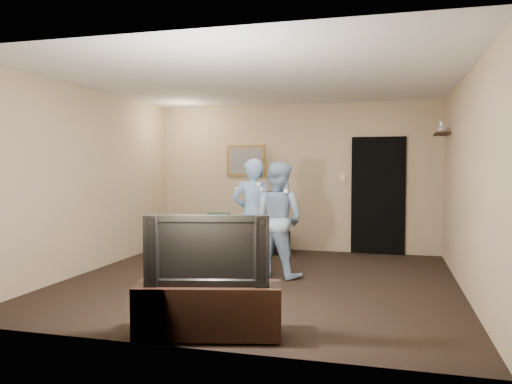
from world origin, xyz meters
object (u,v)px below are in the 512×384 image
(sofa, at_px, (232,236))
(wii_player_right, at_px, (278,219))
(wii_player_left, at_px, (253,215))
(television, at_px, (208,249))
(tv_console, at_px, (208,310))

(sofa, height_order, wii_player_right, wii_player_right)
(sofa, distance_m, wii_player_left, 1.70)
(television, bearing_deg, tv_console, 0.00)
(wii_player_left, xyz_separation_m, wii_player_right, (0.42, -0.23, -0.02))
(sofa, xyz_separation_m, television, (1.13, -4.23, 0.50))
(wii_player_left, bearing_deg, wii_player_right, -28.84)
(tv_console, height_order, wii_player_left, wii_player_left)
(sofa, bearing_deg, television, 87.19)
(wii_player_left, bearing_deg, sofa, 118.05)
(wii_player_left, distance_m, wii_player_right, 0.48)
(tv_console, bearing_deg, wii_player_left, 84.03)
(television, height_order, wii_player_right, wii_player_right)
(television, bearing_deg, sofa, 91.50)
(wii_player_right, bearing_deg, wii_player_left, 151.16)
(wii_player_right, bearing_deg, television, -91.25)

